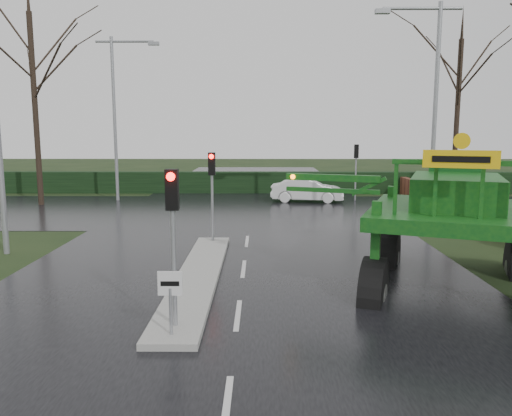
{
  "coord_description": "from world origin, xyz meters",
  "views": [
    {
      "loc": [
        0.52,
        -11.21,
        4.27
      ],
      "look_at": [
        0.39,
        3.73,
        2.0
      ],
      "focal_mm": 35.0,
      "sensor_mm": 36.0,
      "label": 1
    }
  ],
  "objects_px": {
    "keep_left_sign": "(170,293)",
    "crop_sprayer": "(378,201)",
    "street_light_left_far": "(119,104)",
    "street_light_right": "(429,94)",
    "traffic_signal_near": "(173,214)",
    "traffic_signal_mid": "(212,177)",
    "street_light_left_near": "(3,81)",
    "white_sedan": "(307,202)",
    "traffic_signal_far": "(356,160)"
  },
  "relations": [
    {
      "from": "traffic_signal_mid",
      "to": "traffic_signal_far",
      "type": "xyz_separation_m",
      "value": [
        7.8,
        12.52,
        0.0
      ]
    },
    {
      "from": "traffic_signal_near",
      "to": "street_light_left_far",
      "type": "height_order",
      "value": "street_light_left_far"
    },
    {
      "from": "traffic_signal_mid",
      "to": "white_sedan",
      "type": "height_order",
      "value": "traffic_signal_mid"
    },
    {
      "from": "traffic_signal_near",
      "to": "street_light_left_near",
      "type": "relative_size",
      "value": 0.35
    },
    {
      "from": "traffic_signal_mid",
      "to": "white_sedan",
      "type": "distance_m",
      "value": 13.06
    },
    {
      "from": "street_light_left_far",
      "to": "crop_sprayer",
      "type": "relative_size",
      "value": 1.11
    },
    {
      "from": "street_light_right",
      "to": "keep_left_sign",
      "type": "bearing_deg",
      "value": -125.12
    },
    {
      "from": "street_light_left_near",
      "to": "crop_sprayer",
      "type": "distance_m",
      "value": 13.04
    },
    {
      "from": "street_light_right",
      "to": "crop_sprayer",
      "type": "xyz_separation_m",
      "value": [
        -4.61,
        -10.39,
        -3.47
      ]
    },
    {
      "from": "crop_sprayer",
      "to": "street_light_left_far",
      "type": "bearing_deg",
      "value": 142.75
    },
    {
      "from": "street_light_right",
      "to": "street_light_left_near",
      "type": "bearing_deg",
      "value": -159.89
    },
    {
      "from": "keep_left_sign",
      "to": "white_sedan",
      "type": "height_order",
      "value": "keep_left_sign"
    },
    {
      "from": "traffic_signal_near",
      "to": "street_light_left_far",
      "type": "bearing_deg",
      "value": 108.17
    },
    {
      "from": "keep_left_sign",
      "to": "street_light_right",
      "type": "xyz_separation_m",
      "value": [
        9.49,
        13.5,
        4.93
      ]
    },
    {
      "from": "traffic_signal_mid",
      "to": "traffic_signal_far",
      "type": "bearing_deg",
      "value": 58.07
    },
    {
      "from": "street_light_left_far",
      "to": "traffic_signal_near",
      "type": "bearing_deg",
      "value": -71.83
    },
    {
      "from": "crop_sprayer",
      "to": "white_sedan",
      "type": "bearing_deg",
      "value": 110.66
    },
    {
      "from": "traffic_signal_near",
      "to": "keep_left_sign",
      "type": "bearing_deg",
      "value": -90.0
    },
    {
      "from": "keep_left_sign",
      "to": "crop_sprayer",
      "type": "height_order",
      "value": "crop_sprayer"
    },
    {
      "from": "traffic_signal_near",
      "to": "white_sedan",
      "type": "xyz_separation_m",
      "value": [
        4.71,
        20.4,
        -2.59
      ]
    },
    {
      "from": "street_light_right",
      "to": "street_light_left_far",
      "type": "xyz_separation_m",
      "value": [
        -16.39,
        8.0,
        0.0
      ]
    },
    {
      "from": "traffic_signal_mid",
      "to": "street_light_left_far",
      "type": "relative_size",
      "value": 0.35
    },
    {
      "from": "keep_left_sign",
      "to": "white_sedan",
      "type": "xyz_separation_m",
      "value": [
        4.71,
        20.89,
        -1.06
      ]
    },
    {
      "from": "keep_left_sign",
      "to": "traffic_signal_near",
      "type": "height_order",
      "value": "traffic_signal_near"
    },
    {
      "from": "traffic_signal_near",
      "to": "traffic_signal_mid",
      "type": "relative_size",
      "value": 1.0
    },
    {
      "from": "keep_left_sign",
      "to": "white_sedan",
      "type": "bearing_deg",
      "value": 77.29
    },
    {
      "from": "keep_left_sign",
      "to": "crop_sprayer",
      "type": "bearing_deg",
      "value": 32.5
    },
    {
      "from": "traffic_signal_mid",
      "to": "crop_sprayer",
      "type": "height_order",
      "value": "crop_sprayer"
    },
    {
      "from": "white_sedan",
      "to": "street_light_left_near",
      "type": "bearing_deg",
      "value": 145.18
    },
    {
      "from": "traffic_signal_near",
      "to": "white_sedan",
      "type": "height_order",
      "value": "traffic_signal_near"
    },
    {
      "from": "traffic_signal_near",
      "to": "traffic_signal_mid",
      "type": "height_order",
      "value": "same"
    },
    {
      "from": "street_light_left_far",
      "to": "keep_left_sign",
      "type": "bearing_deg",
      "value": -72.22
    },
    {
      "from": "street_light_left_near",
      "to": "crop_sprayer",
      "type": "relative_size",
      "value": 1.11
    },
    {
      "from": "traffic_signal_near",
      "to": "street_light_left_far",
      "type": "xyz_separation_m",
      "value": [
        -6.89,
        21.01,
        3.4
      ]
    },
    {
      "from": "street_light_left_near",
      "to": "street_light_right",
      "type": "xyz_separation_m",
      "value": [
        16.39,
        6.0,
        0.0
      ]
    },
    {
      "from": "traffic_signal_near",
      "to": "traffic_signal_far",
      "type": "xyz_separation_m",
      "value": [
        7.8,
        21.02,
        0.0
      ]
    },
    {
      "from": "street_light_right",
      "to": "white_sedan",
      "type": "distance_m",
      "value": 10.65
    },
    {
      "from": "crop_sprayer",
      "to": "traffic_signal_mid",
      "type": "bearing_deg",
      "value": 149.83
    },
    {
      "from": "street_light_left_near",
      "to": "white_sedan",
      "type": "xyz_separation_m",
      "value": [
        11.61,
        13.39,
        -5.99
      ]
    },
    {
      "from": "traffic_signal_far",
      "to": "white_sedan",
      "type": "relative_size",
      "value": 0.8
    },
    {
      "from": "keep_left_sign",
      "to": "traffic_signal_near",
      "type": "distance_m",
      "value": 1.61
    },
    {
      "from": "traffic_signal_mid",
      "to": "white_sedan",
      "type": "xyz_separation_m",
      "value": [
        4.71,
        11.9,
        -2.59
      ]
    },
    {
      "from": "traffic_signal_near",
      "to": "street_light_left_near",
      "type": "distance_m",
      "value": 10.4
    },
    {
      "from": "street_light_left_near",
      "to": "street_light_left_far",
      "type": "xyz_separation_m",
      "value": [
        0.0,
        14.0,
        0.0
      ]
    },
    {
      "from": "traffic_signal_far",
      "to": "street_light_left_far",
      "type": "distance_m",
      "value": 15.08
    },
    {
      "from": "street_light_left_near",
      "to": "crop_sprayer",
      "type": "bearing_deg",
      "value": -20.43
    },
    {
      "from": "traffic_signal_far",
      "to": "street_light_left_far",
      "type": "xyz_separation_m",
      "value": [
        -14.69,
        -0.01,
        3.4
      ]
    },
    {
      "from": "keep_left_sign",
      "to": "street_light_left_near",
      "type": "xyz_separation_m",
      "value": [
        -6.89,
        7.5,
        4.93
      ]
    },
    {
      "from": "keep_left_sign",
      "to": "traffic_signal_far",
      "type": "relative_size",
      "value": 0.38
    },
    {
      "from": "keep_left_sign",
      "to": "crop_sprayer",
      "type": "relative_size",
      "value": 0.15
    }
  ]
}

